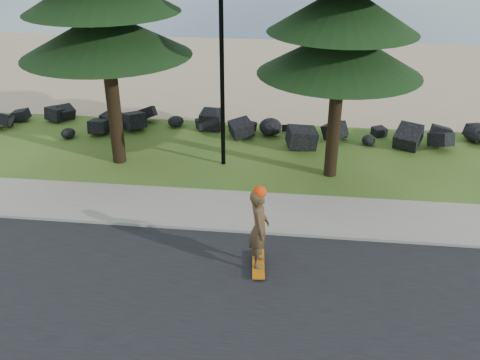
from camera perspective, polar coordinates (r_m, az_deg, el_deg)
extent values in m
plane|color=#31551A|center=(15.05, -3.54, -3.43)|extent=(160.00, 160.00, 0.00)
cube|color=black|center=(11.49, -7.52, -14.78)|extent=(160.00, 7.00, 0.02)
cube|color=gray|center=(14.27, -4.17, -5.08)|extent=(160.00, 0.20, 0.10)
cube|color=gray|center=(15.20, -3.41, -2.92)|extent=(160.00, 2.00, 0.08)
cube|color=tan|center=(28.39, 1.58, 11.53)|extent=(160.00, 15.00, 0.01)
cylinder|color=black|center=(16.52, -1.98, 14.40)|extent=(0.14, 0.14, 8.00)
cube|color=#BE660B|center=(12.80, 1.98, -8.91)|extent=(0.39, 1.19, 0.04)
imported|color=#4D3923|center=(12.24, 2.05, -5.16)|extent=(0.53, 0.75, 1.94)
sphere|color=red|center=(11.77, 2.12, -1.32)|extent=(0.31, 0.31, 0.31)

